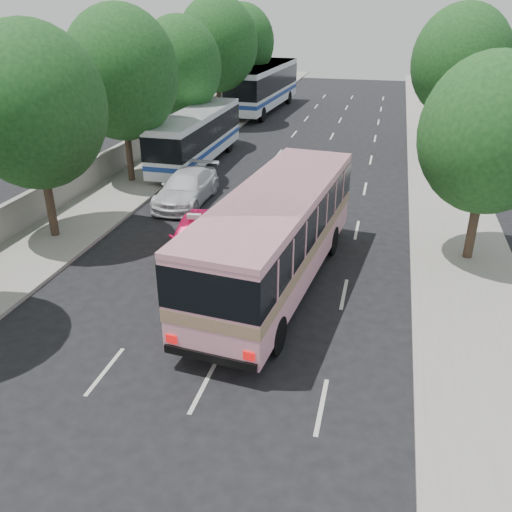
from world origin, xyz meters
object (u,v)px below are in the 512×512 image
(pink_bus, at_px, (276,229))
(white_pickup, at_px, (187,188))
(tour_coach_rear, at_px, (264,84))
(pink_taxi, at_px, (195,237))
(tour_coach_front, at_px, (196,133))

(pink_bus, distance_m, white_pickup, 9.96)
(pink_bus, relative_size, tour_coach_rear, 0.85)
(white_pickup, height_order, tour_coach_rear, tour_coach_rear)
(white_pickup, bearing_deg, pink_bus, -51.20)
(pink_bus, height_order, pink_taxi, pink_bus)
(tour_coach_front, xyz_separation_m, tour_coach_rear, (-0.00, 18.17, 0.48))
(white_pickup, distance_m, tour_coach_rear, 25.02)
(pink_bus, bearing_deg, tour_coach_front, 125.38)
(pink_bus, bearing_deg, pink_taxi, 159.31)
(pink_taxi, bearing_deg, white_pickup, 105.58)
(pink_taxi, bearing_deg, tour_coach_rear, 90.08)
(tour_coach_front, bearing_deg, tour_coach_rear, 90.52)
(pink_bus, distance_m, pink_taxi, 4.42)
(white_pickup, bearing_deg, pink_taxi, -66.84)
(tour_coach_rear, bearing_deg, tour_coach_front, -86.43)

